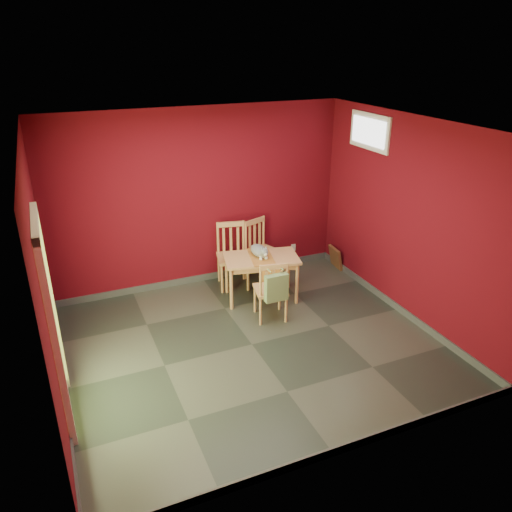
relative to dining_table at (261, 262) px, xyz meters
name	(u,v)px	position (x,y,z in m)	size (l,w,h in m)	color
ground	(252,344)	(-0.61, -1.09, -0.58)	(4.50, 4.50, 0.00)	#2D342D
room_shell	(252,341)	(-0.61, -1.09, -0.53)	(4.50, 4.50, 4.50)	#5A0913
doorway	(51,319)	(-2.84, -1.49, 0.54)	(0.06, 1.01, 2.13)	#B7D838
window	(369,132)	(1.62, -0.09, 1.77)	(0.05, 0.90, 0.50)	white
outlet_plate	(293,248)	(0.99, 0.90, -0.28)	(0.08, 0.01, 0.12)	silver
dining_table	(261,262)	(0.00, 0.00, 0.00)	(1.17, 0.84, 0.66)	tan
table_runner	(264,263)	(0.00, -0.11, 0.03)	(0.45, 0.72, 0.33)	#B16D2D
chair_far_left	(232,255)	(-0.23, 0.57, -0.07)	(0.56, 0.56, 1.00)	tan
chair_far_right	(261,249)	(0.27, 0.61, -0.08)	(0.59, 0.59, 0.97)	tan
chair_near	(271,289)	(-0.12, -0.60, -0.13)	(0.49, 0.49, 0.89)	tan
tote_bag	(276,288)	(-0.14, -0.82, 0.00)	(0.31, 0.19, 0.44)	#6F8B59
cat	(259,249)	(-0.01, 0.06, 0.19)	(0.23, 0.43, 0.22)	slate
picture_frame	(335,258)	(1.58, 0.49, -0.40)	(0.15, 0.37, 0.36)	brown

